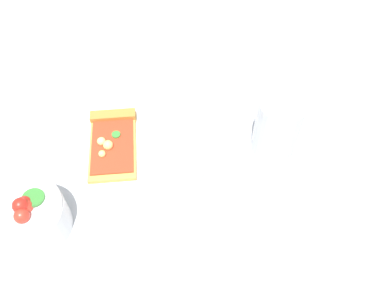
% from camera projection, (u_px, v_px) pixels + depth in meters
% --- Properties ---
extents(ground_plane, '(2.40, 2.40, 0.00)m').
position_uv_depth(ground_plane, '(141.00, 136.00, 0.75)').
color(ground_plane, '#B2B7BC').
rests_on(ground_plane, ground).
extents(plate, '(0.24, 0.24, 0.01)m').
position_uv_depth(plate, '(142.00, 147.00, 0.73)').
color(plate, silver).
rests_on(plate, ground_plane).
extents(pizza_slice_main, '(0.15, 0.10, 0.02)m').
position_uv_depth(pizza_slice_main, '(112.00, 140.00, 0.72)').
color(pizza_slice_main, gold).
rests_on(pizza_slice_main, plate).
extents(salad_bowl, '(0.11, 0.11, 0.08)m').
position_uv_depth(salad_bowl, '(29.00, 217.00, 0.62)').
color(salad_bowl, white).
rests_on(salad_bowl, ground_plane).
extents(soda_glass, '(0.08, 0.08, 0.11)m').
position_uv_depth(soda_glass, '(278.00, 126.00, 0.69)').
color(soda_glass, silver).
rests_on(soda_glass, ground_plane).
extents(pepper_shaker, '(0.03, 0.03, 0.07)m').
position_uv_depth(pepper_shaker, '(294.00, 94.00, 0.76)').
color(pepper_shaker, silver).
rests_on(pepper_shaker, ground_plane).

